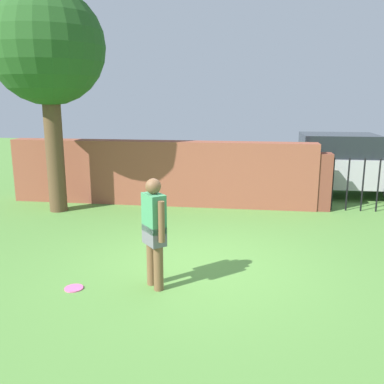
{
  "coord_description": "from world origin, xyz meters",
  "views": [
    {
      "loc": [
        0.81,
        -6.42,
        2.73
      ],
      "look_at": [
        -0.27,
        1.1,
        1.0
      ],
      "focal_mm": 39.41,
      "sensor_mm": 36.0,
      "label": 1
    }
  ],
  "objects_px": {
    "person": "(154,228)",
    "car": "(337,165)",
    "tree": "(47,50)",
    "frisbee_pink": "(74,288)"
  },
  "relations": [
    {
      "from": "car",
      "to": "tree",
      "type": "bearing_deg",
      "value": 20.33
    },
    {
      "from": "person",
      "to": "car",
      "type": "xyz_separation_m",
      "value": [
        3.7,
        6.5,
        -0.04
      ]
    },
    {
      "from": "tree",
      "to": "car",
      "type": "height_order",
      "value": "tree"
    },
    {
      "from": "tree",
      "to": "car",
      "type": "distance_m",
      "value": 8.04
    },
    {
      "from": "tree",
      "to": "person",
      "type": "height_order",
      "value": "tree"
    },
    {
      "from": "person",
      "to": "car",
      "type": "height_order",
      "value": "car"
    },
    {
      "from": "person",
      "to": "car",
      "type": "relative_size",
      "value": 0.38
    },
    {
      "from": "tree",
      "to": "person",
      "type": "relative_size",
      "value": 3.16
    },
    {
      "from": "tree",
      "to": "car",
      "type": "bearing_deg",
      "value": 21.0
    },
    {
      "from": "tree",
      "to": "frisbee_pink",
      "type": "relative_size",
      "value": 18.99
    }
  ]
}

